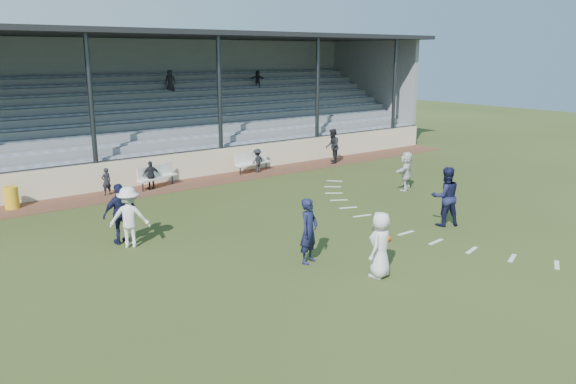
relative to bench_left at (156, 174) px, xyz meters
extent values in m
plane|color=#2F3C18|center=(0.78, -10.73, -0.58)|extent=(90.00, 90.00, 0.00)
cube|color=#512D20|center=(0.78, -0.23, -0.57)|extent=(34.00, 2.00, 0.02)
cube|color=beige|center=(0.78, 0.82, 0.02)|extent=(34.00, 0.18, 1.20)
cube|color=silver|center=(0.00, -0.12, -0.13)|extent=(2.02, 1.03, 0.06)
cube|color=silver|center=(0.00, 0.10, 0.12)|extent=(1.91, 0.71, 0.54)
cylinder|color=#2F3137|center=(-0.80, -0.40, -0.36)|extent=(0.06, 0.06, 0.40)
cylinder|color=#2F3137|center=(0.80, 0.15, -0.36)|extent=(0.06, 0.06, 0.40)
cube|color=silver|center=(5.03, 0.02, -0.13)|extent=(2.04, 0.70, 0.06)
cube|color=silver|center=(5.03, 0.24, 0.12)|extent=(1.99, 0.37, 0.54)
cylinder|color=#2F3137|center=(4.19, -0.11, -0.36)|extent=(0.06, 0.06, 0.40)
cylinder|color=#2F3137|center=(5.87, 0.15, -0.36)|extent=(0.06, 0.06, 0.40)
cylinder|color=gold|center=(-5.71, 0.10, -0.15)|extent=(0.51, 0.51, 0.82)
sphere|color=#E1450D|center=(2.54, -10.93, -0.48)|extent=(0.21, 0.21, 0.21)
imported|color=silver|center=(0.33, -12.70, 0.28)|extent=(0.99, 0.83, 1.72)
imported|color=#131635|center=(-0.49, -10.82, 0.32)|extent=(0.78, 0.65, 1.82)
imported|color=#131635|center=(5.30, -10.93, 0.41)|extent=(1.20, 1.11, 1.99)
imported|color=silver|center=(-3.86, -6.59, 0.33)|extent=(1.36, 1.20, 1.83)
imported|color=#131635|center=(-3.94, -6.14, 0.34)|extent=(1.09, 0.47, 1.85)
imported|color=silver|center=(8.13, -6.81, 0.23)|extent=(1.59, 1.03, 1.64)
imported|color=black|center=(9.59, -0.56, 0.33)|extent=(1.09, 1.10, 1.79)
imported|color=black|center=(-2.19, -0.06, -0.01)|extent=(0.45, 0.34, 1.11)
imported|color=black|center=(-0.34, -0.24, 0.04)|extent=(0.75, 0.45, 1.20)
imported|color=black|center=(5.18, -0.10, 0.01)|extent=(0.81, 0.57, 1.14)
cube|color=gray|center=(0.78, 1.37, 0.02)|extent=(34.00, 0.80, 1.20)
cube|color=gray|center=(0.78, 1.47, 0.67)|extent=(33.00, 0.28, 0.10)
cube|color=gray|center=(0.78, 2.17, 0.22)|extent=(34.00, 0.80, 1.60)
cube|color=gray|center=(0.78, 2.27, 1.07)|extent=(33.00, 0.28, 0.10)
cube|color=gray|center=(0.78, 2.97, 0.42)|extent=(34.00, 0.80, 2.00)
cube|color=gray|center=(0.78, 3.07, 1.47)|extent=(33.00, 0.28, 0.10)
cube|color=gray|center=(0.78, 3.77, 0.62)|extent=(34.00, 0.80, 2.40)
cube|color=gray|center=(0.78, 3.87, 1.87)|extent=(33.00, 0.28, 0.10)
cube|color=gray|center=(0.78, 4.57, 0.82)|extent=(34.00, 0.80, 2.80)
cube|color=gray|center=(0.78, 4.67, 2.27)|extent=(33.00, 0.28, 0.10)
cube|color=gray|center=(0.78, 5.37, 1.02)|extent=(34.00, 0.80, 3.20)
cube|color=gray|center=(0.78, 5.47, 2.67)|extent=(33.00, 0.28, 0.10)
cube|color=gray|center=(0.78, 6.17, 1.22)|extent=(34.00, 0.80, 3.60)
cube|color=gray|center=(0.78, 6.27, 3.07)|extent=(33.00, 0.28, 0.10)
cube|color=gray|center=(0.78, 6.97, 1.42)|extent=(34.00, 0.80, 4.00)
cube|color=gray|center=(0.78, 7.07, 3.47)|extent=(33.00, 0.28, 0.10)
cube|color=gray|center=(0.78, 7.77, 1.62)|extent=(34.00, 0.80, 4.40)
cube|color=gray|center=(0.78, 7.87, 3.87)|extent=(33.00, 0.28, 0.10)
cube|color=gray|center=(0.78, 8.37, 2.62)|extent=(34.00, 0.40, 6.40)
cube|color=gray|center=(17.63, 4.77, 2.62)|extent=(0.30, 7.80, 6.40)
cube|color=black|center=(0.78, 4.47, 5.92)|extent=(34.60, 9.00, 0.22)
cylinder|color=#2F3137|center=(-2.22, 0.92, 2.67)|extent=(0.20, 0.20, 6.50)
cylinder|color=#2F3137|center=(3.78, 0.92, 2.67)|extent=(0.20, 0.20, 6.50)
cylinder|color=#2F3137|center=(9.78, 0.92, 2.67)|extent=(0.20, 0.20, 6.50)
cylinder|color=#2F3137|center=(15.78, 0.92, 2.67)|extent=(0.20, 0.20, 6.50)
cylinder|color=#2F3137|center=(0.78, 0.82, 0.67)|extent=(34.00, 0.05, 0.05)
imported|color=black|center=(3.88, 6.21, 3.59)|extent=(0.64, 0.51, 1.15)
imported|color=black|center=(9.57, 6.21, 3.52)|extent=(0.98, 0.45, 1.02)
cube|color=silver|center=(6.90, -3.73, -0.58)|extent=(0.54, 0.61, 0.01)
cube|color=silver|center=(6.08, -4.51, -0.58)|extent=(0.59, 0.56, 0.01)
cube|color=silver|center=(5.35, -5.39, -0.58)|extent=(0.64, 0.51, 0.01)
cube|color=silver|center=(4.75, -6.36, -0.58)|extent=(0.67, 0.44, 0.01)
cube|color=silver|center=(4.27, -7.39, -0.58)|extent=(0.70, 0.37, 0.01)
cube|color=silver|center=(3.92, -8.48, -0.58)|extent=(0.71, 0.29, 0.01)
cube|color=silver|center=(3.70, -9.60, -0.58)|extent=(0.71, 0.21, 0.01)
cube|color=silver|center=(3.63, -10.73, -0.58)|extent=(0.70, 0.12, 0.01)
cube|color=silver|center=(3.70, -11.87, -0.58)|extent=(0.71, 0.21, 0.01)
cube|color=silver|center=(3.92, -12.99, -0.58)|extent=(0.71, 0.29, 0.01)
cube|color=silver|center=(4.27, -14.08, -0.58)|extent=(0.70, 0.37, 0.01)
cube|color=silver|center=(4.75, -15.11, -0.58)|extent=(0.67, 0.44, 0.01)
camera|label=1|loc=(-9.81, -22.02, 5.03)|focal=35.00mm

